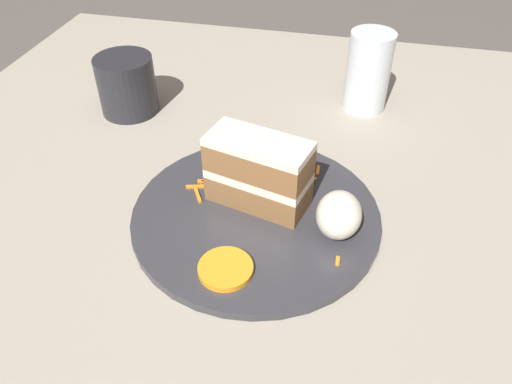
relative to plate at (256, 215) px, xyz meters
The scene contains 9 objects.
ground_plane 0.06m from the plate, 43.87° to the right, with size 6.00×6.00×0.00m, color #4C4742.
dining_table 0.05m from the plate, 43.87° to the right, with size 1.19×0.99×0.04m, color gray.
plate is the anchor object (origin of this frame).
cake_slice 0.05m from the plate, behind, with size 0.08×0.13×0.09m.
cream_dollop 0.10m from the plate, 81.85° to the left, with size 0.06×0.05×0.05m, color silver.
orange_garnish 0.10m from the plate, ahead, with size 0.06×0.06×0.01m, color orange.
carrot_shreds_scatter 0.05m from the plate, 159.49° to the right, with size 0.17×0.20×0.00m.
drinking_glass 0.32m from the plate, 159.75° to the left, with size 0.07×0.07×0.12m.
coffee_mug 0.32m from the plate, 128.82° to the right, with size 0.09×0.09×0.09m.
Camera 1 is at (0.39, 0.13, 0.44)m, focal length 35.00 mm.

